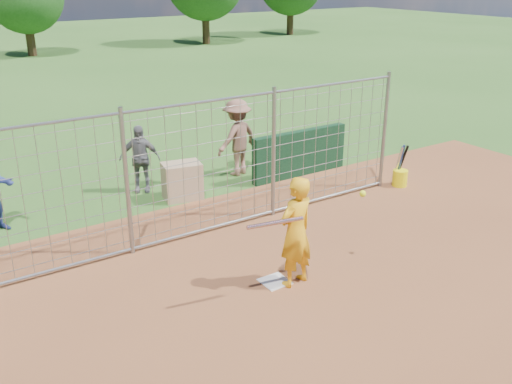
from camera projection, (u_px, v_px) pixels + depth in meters
ground at (268, 277)px, 9.22m from camera, size 100.00×100.00×0.00m
infield_dirt at (408, 381)px, 6.88m from camera, size 18.00×18.00×0.00m
home_plate at (275, 282)px, 9.06m from camera, size 0.43×0.43×0.02m
dugout_wall at (300, 153)px, 13.55m from camera, size 2.60×0.20×1.10m
batter at (296, 232)px, 8.71m from camera, size 0.72×0.53×1.79m
bystander_b at (140, 159)px, 12.50m from camera, size 0.96×0.75×1.52m
bystander_c at (237, 138)px, 13.50m from camera, size 1.32×0.96×1.83m
equipment_bin at (182, 181)px, 12.22m from camera, size 0.89×0.69×0.80m
equipment_in_play at (298, 215)px, 8.23m from camera, size 2.15×0.22×0.16m
bucket_with_bats at (400, 176)px, 12.99m from camera, size 0.34×0.37×0.97m
backstop_fence at (206, 170)px, 10.31m from camera, size 9.08×0.08×2.60m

